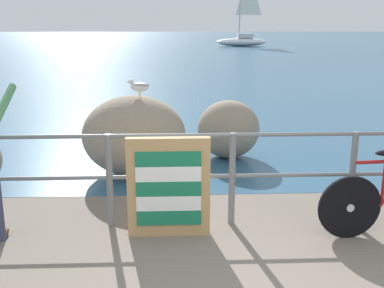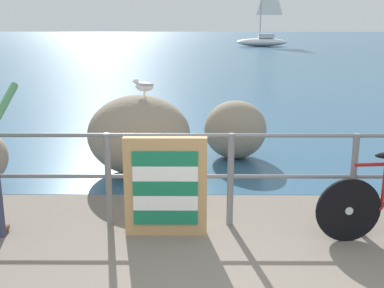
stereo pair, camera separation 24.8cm
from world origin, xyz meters
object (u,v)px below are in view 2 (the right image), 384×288
object	(u,v)px
folded_deckchair_stack	(166,187)
seagull	(144,86)
breakwater_boulder_right	(235,130)
sailboat	(263,38)
breakwater_boulder_main	(139,135)

from	to	relation	value
folded_deckchair_stack	seagull	size ratio (longest dim) A/B	3.04
breakwater_boulder_right	sailboat	size ratio (longest dim) A/B	0.16
breakwater_boulder_main	breakwater_boulder_right	size ratio (longest dim) A/B	1.48
breakwater_boulder_right	seagull	distance (m)	1.80
folded_deckchair_stack	breakwater_boulder_right	bearing A→B (deg)	71.68
breakwater_boulder_right	seagull	xyz separation A→B (m)	(-1.35, -0.86, 0.82)
breakwater_boulder_main	folded_deckchair_stack	bearing A→B (deg)	-76.18
folded_deckchair_stack	breakwater_boulder_main	xyz separation A→B (m)	(-0.50, 2.04, 0.05)
breakwater_boulder_right	sailboat	bearing A→B (deg)	81.37
seagull	sailboat	distance (m)	35.44
breakwater_boulder_main	sailboat	world-z (taller)	sailboat
seagull	sailboat	size ratio (longest dim) A/B	0.06
breakwater_boulder_main	breakwater_boulder_right	distance (m)	1.67
breakwater_boulder_right	breakwater_boulder_main	bearing A→B (deg)	-150.49
seagull	folded_deckchair_stack	bearing A→B (deg)	116.47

